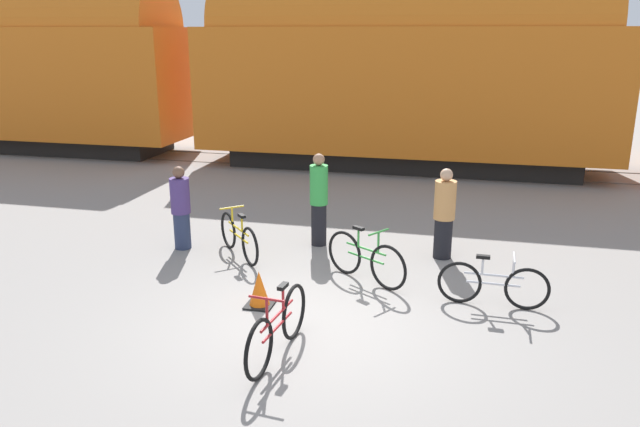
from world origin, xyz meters
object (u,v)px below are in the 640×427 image
(bicycle_yellow, at_px, (239,237))
(bicycle_maroon, at_px, (278,328))
(bicycle_green, at_px, (366,259))
(freight_train, at_px, (404,69))
(traffic_cone, at_px, (259,290))
(person_in_tan, at_px, (444,214))
(person_in_purple, at_px, (181,208))
(bicycle_silver, at_px, (493,284))
(person_in_green, at_px, (319,200))

(bicycle_yellow, xyz_separation_m, bicycle_maroon, (1.76, -3.28, 0.02))
(bicycle_green, relative_size, bicycle_yellow, 1.10)
(freight_train, bearing_deg, bicycle_yellow, -103.04)
(bicycle_yellow, relative_size, traffic_cone, 2.39)
(person_in_tan, bearing_deg, person_in_purple, 175.28)
(bicycle_silver, relative_size, bicycle_maroon, 0.89)
(freight_train, bearing_deg, person_in_tan, -77.79)
(bicycle_yellow, xyz_separation_m, person_in_tan, (3.56, 0.81, 0.44))
(bicycle_yellow, relative_size, person_in_purple, 0.84)
(bicycle_green, xyz_separation_m, person_in_purple, (-3.59, 0.78, 0.39))
(freight_train, bearing_deg, person_in_purple, -110.87)
(bicycle_green, bearing_deg, bicycle_maroon, -103.69)
(bicycle_yellow, bearing_deg, freight_train, 76.96)
(bicycle_maroon, relative_size, person_in_purple, 1.16)
(person_in_purple, bearing_deg, freight_train, 31.09)
(bicycle_maroon, bearing_deg, person_in_tan, 66.19)
(bicycle_silver, relative_size, traffic_cone, 2.93)
(freight_train, bearing_deg, traffic_cone, -94.92)
(traffic_cone, bearing_deg, bicycle_silver, 13.60)
(freight_train, distance_m, bicycle_maroon, 11.88)
(bicycle_green, distance_m, person_in_green, 2.03)
(person_in_purple, bearing_deg, bicycle_silver, -50.99)
(freight_train, relative_size, traffic_cone, 68.33)
(freight_train, xyz_separation_m, bicycle_silver, (2.46, -9.46, -2.52))
(person_in_tan, bearing_deg, bicycle_maroon, -126.20)
(bicycle_green, bearing_deg, freight_train, 93.05)
(bicycle_maroon, bearing_deg, traffic_cone, 117.65)
(bicycle_silver, height_order, bicycle_maroon, bicycle_maroon)
(person_in_tan, bearing_deg, person_in_green, 163.67)
(person_in_purple, bearing_deg, bicycle_yellow, -46.28)
(person_in_green, xyz_separation_m, person_in_tan, (2.32, -0.16, -0.08))
(person_in_green, xyz_separation_m, person_in_purple, (-2.43, -0.80, -0.11))
(bicycle_green, bearing_deg, person_in_purple, 167.74)
(bicycle_maroon, distance_m, person_in_tan, 4.49)
(bicycle_maroon, xyz_separation_m, person_in_purple, (-2.94, 3.45, 0.38))
(person_in_tan, bearing_deg, freight_train, 89.82)
(person_in_purple, xyz_separation_m, traffic_cone, (2.23, -2.09, -0.52))
(freight_train, relative_size, bicycle_silver, 23.30)
(bicycle_maroon, relative_size, traffic_cone, 3.30)
(bicycle_silver, distance_m, person_in_purple, 5.73)
(bicycle_yellow, relative_size, bicycle_maroon, 0.73)
(bicycle_green, distance_m, bicycle_maroon, 2.74)
(bicycle_silver, xyz_separation_m, person_in_green, (-3.15, 2.08, 0.54))
(freight_train, height_order, bicycle_silver, freight_train)
(bicycle_silver, relative_size, person_in_tan, 0.99)
(person_in_purple, bearing_deg, person_in_tan, -30.38)
(traffic_cone, bearing_deg, person_in_tan, 47.34)
(bicycle_yellow, distance_m, person_in_purple, 1.26)
(freight_train, relative_size, person_in_tan, 23.02)
(person_in_tan, xyz_separation_m, traffic_cone, (-2.51, -2.73, -0.55))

